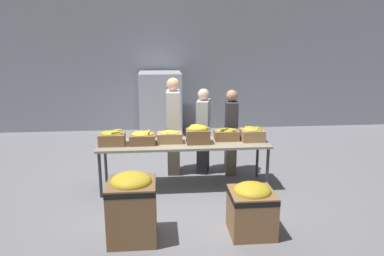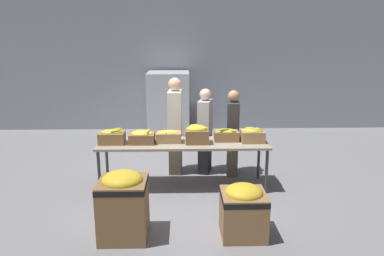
{
  "view_description": "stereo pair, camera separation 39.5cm",
  "coord_description": "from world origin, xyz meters",
  "views": [
    {
      "loc": [
        -0.4,
        -5.98,
        2.53
      ],
      "look_at": [
        0.15,
        0.2,
        0.98
      ],
      "focal_mm": 35.0,
      "sensor_mm": 36.0,
      "label": 1
    },
    {
      "loc": [
        -0.01,
        -6.0,
        2.53
      ],
      "look_at": [
        0.15,
        0.2,
        0.98
      ],
      "focal_mm": 35.0,
      "sensor_mm": 36.0,
      "label": 2
    }
  ],
  "objects": [
    {
      "name": "volunteer_0",
      "position": [
        -0.14,
        0.71,
        0.89
      ],
      "size": [
        0.27,
        0.49,
        1.79
      ],
      "rotation": [
        0.0,
        0.0,
        -1.63
      ],
      "color": "#6B604C",
      "rests_on": "ground_plane"
    },
    {
      "name": "banana_box_0",
      "position": [
        -1.17,
        -0.02,
        0.9
      ],
      "size": [
        0.43,
        0.31,
        0.25
      ],
      "color": "olive",
      "rests_on": "sorting_table"
    },
    {
      "name": "banana_box_5",
      "position": [
        1.16,
        0.01,
        0.91
      ],
      "size": [
        0.38,
        0.31,
        0.26
      ],
      "color": "tan",
      "rests_on": "sorting_table"
    },
    {
      "name": "banana_box_2",
      "position": [
        -0.24,
        0.03,
        0.89
      ],
      "size": [
        0.41,
        0.27,
        0.21
      ],
      "color": "tan",
      "rests_on": "sorting_table"
    },
    {
      "name": "donation_bin_1",
      "position": [
        0.76,
        -1.63,
        0.37
      ],
      "size": [
        0.57,
        0.57,
        0.69
      ],
      "color": "olive",
      "rests_on": "ground_plane"
    },
    {
      "name": "banana_box_1",
      "position": [
        -0.68,
        -0.02,
        0.89
      ],
      "size": [
        0.41,
        0.33,
        0.24
      ],
      "color": "olive",
      "rests_on": "sorting_table"
    },
    {
      "name": "volunteer_2",
      "position": [
        0.41,
        0.7,
        0.79
      ],
      "size": [
        0.31,
        0.46,
        1.59
      ],
      "rotation": [
        0.0,
        0.0,
        -1.82
      ],
      "color": "black",
      "rests_on": "ground_plane"
    },
    {
      "name": "banana_box_4",
      "position": [
        0.73,
        0.09,
        0.89
      ],
      "size": [
        0.41,
        0.27,
        0.24
      ],
      "color": "olive",
      "rests_on": "sorting_table"
    },
    {
      "name": "volunteer_1",
      "position": [
        0.91,
        0.59,
        0.78
      ],
      "size": [
        0.25,
        0.44,
        1.57
      ],
      "rotation": [
        0.0,
        0.0,
        -1.67
      ],
      "color": "#6B604C",
      "rests_on": "ground_plane"
    },
    {
      "name": "sorting_table",
      "position": [
        0.0,
        0.0,
        0.73
      ],
      "size": [
        2.82,
        0.76,
        0.79
      ],
      "color": "#9E937F",
      "rests_on": "ground_plane"
    },
    {
      "name": "wall_back",
      "position": [
        0.0,
        4.1,
        2.0
      ],
      "size": [
        16.0,
        0.08,
        4.0
      ],
      "color": "#9399A3",
      "rests_on": "ground_plane"
    },
    {
      "name": "banana_box_3",
      "position": [
        0.23,
        -0.04,
        0.94
      ],
      "size": [
        0.39,
        0.3,
        0.31
      ],
      "color": "olive",
      "rests_on": "sorting_table"
    },
    {
      "name": "pallet_stack_0",
      "position": [
        -0.36,
        3.43,
        0.8
      ],
      "size": [
        1.13,
        1.13,
        1.62
      ],
      "color": "olive",
      "rests_on": "ground_plane"
    },
    {
      "name": "donation_bin_0",
      "position": [
        -0.76,
        -1.63,
        0.47
      ],
      "size": [
        0.6,
        0.6,
        0.88
      ],
      "color": "olive",
      "rests_on": "ground_plane"
    },
    {
      "name": "ground_plane",
      "position": [
        0.0,
        0.0,
        0.0
      ],
      "size": [
        30.0,
        30.0,
        0.0
      ],
      "primitive_type": "plane",
      "color": "gray"
    }
  ]
}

